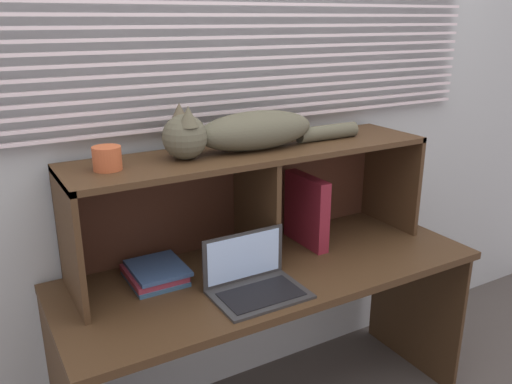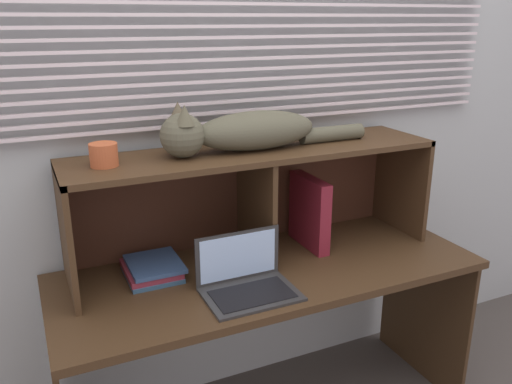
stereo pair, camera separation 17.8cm
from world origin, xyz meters
name	(u,v)px [view 2 (the right image)]	position (x,y,z in m)	size (l,w,h in m)	color
back_panel_with_blinds	(233,113)	(0.00, 0.55, 1.26)	(4.40, 0.08, 2.50)	#AEB7B6
desk	(269,297)	(0.00, 0.20, 0.59)	(1.63, 0.62, 0.71)	#402C19
hutch_shelf_unit	(252,180)	(0.00, 0.36, 1.02)	(1.43, 0.35, 0.44)	#402C19
cat	(243,131)	(-0.05, 0.32, 1.23)	(0.84, 0.18, 0.19)	#52513E
laptop	(247,281)	(-0.15, 0.08, 0.75)	(0.32, 0.23, 0.19)	#2F2F2F
binder_upright	(309,212)	(0.24, 0.32, 0.86)	(0.05, 0.26, 0.30)	maroon
book_stack	(152,269)	(-0.42, 0.33, 0.74)	(0.20, 0.23, 0.05)	#315474
small_basket	(104,155)	(-0.56, 0.32, 1.19)	(0.09, 0.09, 0.08)	#B6552E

